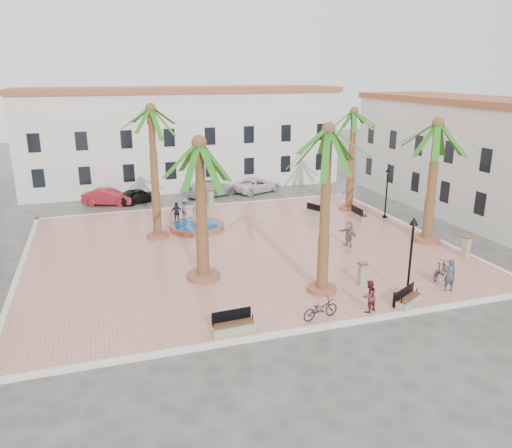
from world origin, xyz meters
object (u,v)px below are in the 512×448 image
(bollard_se, at_px, (362,274))
(pedestrian_fountain_a, at_px, (203,207))
(palm_s, at_px, (328,148))
(bollard_e, at_px, (466,246))
(bench_e, at_px, (359,216))
(bench_ne, at_px, (317,212))
(car_white, at_px, (258,185))
(fountain, at_px, (197,225))
(pedestrian_east, at_px, (349,234))
(pedestrian_north, at_px, (185,210))
(lamppost_s, at_px, (412,243))
(cyclist_a, at_px, (449,275))
(pedestrian_fountain_b, at_px, (177,213))
(cyclist_b, at_px, (369,296))
(bollard_n, at_px, (210,198))
(car_black, at_px, (139,196))
(palm_nw, at_px, (151,122))
(bench_se, at_px, (409,300))
(palm_e, at_px, (437,138))
(car_silver, at_px, (210,188))
(litter_bin, at_px, (396,300))
(lamppost_e, at_px, (387,184))
(bicycle_a, at_px, (320,309))
(palm_sw, at_px, (200,161))
(bicycle_b, at_px, (441,270))
(palm_ne, at_px, (354,123))
(bench_s, at_px, (233,327))
(car_red, at_px, (108,197))

(bollard_se, xyz_separation_m, pedestrian_fountain_a, (-5.29, 14.63, 0.31))
(palm_s, relative_size, bollard_e, 6.48)
(bench_e, distance_m, bench_ne, 3.28)
(car_white, bearing_deg, fountain, 121.13)
(pedestrian_east, bearing_deg, pedestrian_north, -149.79)
(lamppost_s, bearing_deg, bollard_se, 134.26)
(cyclist_a, height_order, pedestrian_fountain_b, cyclist_a)
(cyclist_b, bearing_deg, bollard_n, -102.69)
(car_black, bearing_deg, car_white, -110.11)
(cyclist_b, height_order, car_black, cyclist_b)
(palm_nw, bearing_deg, bench_se, -54.49)
(palm_nw, bearing_deg, cyclist_b, -60.84)
(palm_e, xyz_separation_m, car_silver, (-10.64, 17.20, -6.17))
(litter_bin, bearing_deg, bollard_se, 95.90)
(lamppost_e, bearing_deg, bench_se, -117.64)
(lamppost_s, relative_size, bollard_e, 3.08)
(bench_ne, bearing_deg, bicycle_a, 132.04)
(bench_e, bearing_deg, pedestrian_fountain_b, 76.56)
(lamppost_e, relative_size, bollard_e, 2.98)
(litter_bin, xyz_separation_m, pedestrian_east, (1.92, 8.43, 0.48))
(fountain, xyz_separation_m, palm_sw, (-1.43, -8.77, 6.13))
(bicycle_b, xyz_separation_m, car_black, (-13.89, 22.33, -0.02))
(bicycle_a, bearing_deg, palm_s, -37.15)
(fountain, height_order, palm_sw, palm_sw)
(pedestrian_east, height_order, car_black, pedestrian_east)
(bicycle_b, xyz_separation_m, car_silver, (-7.44, 22.81, 0.06))
(bench_ne, relative_size, cyclist_a, 1.07)
(palm_sw, bearing_deg, car_silver, 75.97)
(lamppost_e, bearing_deg, bench_e, 175.89)
(bench_e, relative_size, bicycle_b, 1.09)
(car_silver, bearing_deg, palm_ne, -149.99)
(palm_ne, relative_size, bicycle_b, 4.81)
(bench_se, bearing_deg, car_silver, 69.92)
(lamppost_e, height_order, pedestrian_fountain_a, lamppost_e)
(palm_s, distance_m, bench_ne, 15.75)
(palm_ne, relative_size, car_black, 2.17)
(palm_nw, xyz_separation_m, bollard_n, (5.17, 6.64, -6.89))
(litter_bin, distance_m, car_black, 26.41)
(bench_s, height_order, bench_se, bench_s)
(palm_nw, xyz_separation_m, lamppost_e, (17.17, -0.64, -5.00))
(lamppost_s, height_order, litter_bin, lamppost_s)
(bench_s, distance_m, pedestrian_east, 13.03)
(litter_bin, relative_size, cyclist_b, 0.45)
(bench_s, xyz_separation_m, bollard_e, (15.78, 4.54, 0.40))
(pedestrian_fountain_b, bearing_deg, litter_bin, -77.14)
(bench_ne, relative_size, car_red, 0.43)
(bicycle_b, height_order, pedestrian_fountain_a, pedestrian_fountain_a)
(bollard_n, xyz_separation_m, cyclist_a, (7.82, -19.98, 0.10))
(bench_e, height_order, lamppost_s, lamppost_s)
(bench_s, bearing_deg, pedestrian_fountain_b, 85.35)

